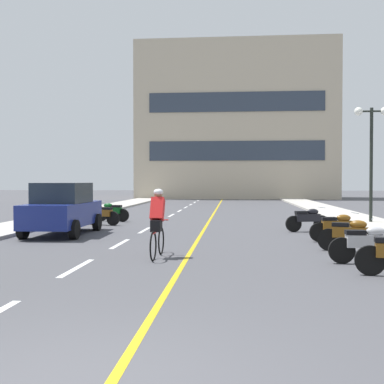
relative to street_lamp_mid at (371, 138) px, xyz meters
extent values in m
plane|color=#47474C|center=(-7.31, 3.73, -3.76)|extent=(140.00, 140.00, 0.00)
cube|color=#B7B2A8|center=(-14.51, 6.73, -3.70)|extent=(2.40, 72.00, 0.12)
cube|color=#B7B2A8|center=(-0.11, 6.73, -3.70)|extent=(2.40, 72.00, 0.12)
cube|color=silver|center=(-9.31, -11.27, -3.75)|extent=(0.14, 2.20, 0.01)
cube|color=silver|center=(-9.31, -7.27, -3.75)|extent=(0.14, 2.20, 0.01)
cube|color=silver|center=(-9.31, -3.27, -3.75)|extent=(0.14, 2.20, 0.01)
cube|color=silver|center=(-9.31, 0.73, -3.75)|extent=(0.14, 2.20, 0.01)
cube|color=silver|center=(-9.31, 4.73, -3.75)|extent=(0.14, 2.20, 0.01)
cube|color=silver|center=(-9.31, 8.73, -3.75)|extent=(0.14, 2.20, 0.01)
cube|color=silver|center=(-9.31, 12.73, -3.75)|extent=(0.14, 2.20, 0.01)
cube|color=silver|center=(-9.31, 16.73, -3.75)|extent=(0.14, 2.20, 0.01)
cube|color=silver|center=(-9.31, 20.73, -3.75)|extent=(0.14, 2.20, 0.01)
cube|color=silver|center=(-9.31, 24.73, -3.75)|extent=(0.14, 2.20, 0.01)
cube|color=silver|center=(-9.31, 28.73, -3.75)|extent=(0.14, 2.20, 0.01)
cube|color=gold|center=(-7.06, 6.73, -3.75)|extent=(0.12, 66.00, 0.01)
cube|color=#BCAD93|center=(-5.70, 32.01, 4.47)|extent=(21.05, 8.55, 16.46)
cube|color=#2D3847|center=(-5.70, 27.68, 1.18)|extent=(17.68, 0.10, 1.98)
cube|color=#2D3847|center=(-5.70, 27.68, 6.12)|extent=(17.68, 0.10, 1.98)
cylinder|color=black|center=(0.00, 0.00, -1.18)|extent=(0.14, 0.14, 4.92)
cylinder|color=black|center=(0.00, 0.00, 1.13)|extent=(1.10, 0.08, 0.08)
sphere|color=white|center=(-0.55, 0.00, 1.13)|extent=(0.36, 0.36, 0.36)
cylinder|color=black|center=(-12.79, -3.55, -3.44)|extent=(0.23, 0.64, 0.64)
cylinder|color=black|center=(-11.09, -3.52, -3.44)|extent=(0.23, 0.64, 0.64)
cylinder|color=black|center=(-12.73, -6.35, -3.44)|extent=(0.23, 0.64, 0.64)
cylinder|color=black|center=(-11.03, -6.32, -3.44)|extent=(0.23, 0.64, 0.64)
cube|color=navy|center=(-11.91, -4.93, -3.04)|extent=(1.78, 4.23, 0.80)
cube|color=#1E2833|center=(-11.91, -4.93, -2.29)|extent=(1.60, 2.23, 0.70)
cylinder|color=black|center=(-3.21, -11.59, -3.46)|extent=(0.61, 0.19, 0.60)
cylinder|color=black|center=(-3.46, -10.23, -3.46)|extent=(0.60, 0.10, 0.60)
cube|color=#B2B2B7|center=(-2.91, -10.23, -3.24)|extent=(0.90, 0.29, 0.28)
ellipsoid|color=#B2B2B7|center=(-2.71, -10.23, -3.02)|extent=(0.44, 0.24, 0.22)
cube|color=black|center=(-3.16, -10.23, -3.04)|extent=(0.44, 0.24, 0.10)
cylinder|color=black|center=(-2.31, -8.51, -3.46)|extent=(0.60, 0.28, 0.60)
cylinder|color=black|center=(-3.35, -8.17, -3.46)|extent=(0.60, 0.28, 0.60)
cube|color=brown|center=(-2.83, -8.34, -3.24)|extent=(0.94, 0.54, 0.28)
ellipsoid|color=brown|center=(-2.64, -8.40, -3.02)|extent=(0.49, 0.36, 0.22)
cube|color=black|center=(-3.07, -8.26, -3.04)|extent=(0.49, 0.36, 0.10)
cylinder|color=silver|center=(-2.31, -8.51, -2.86)|extent=(0.21, 0.58, 0.03)
cylinder|color=black|center=(-2.19, -6.20, -3.46)|extent=(0.61, 0.15, 0.60)
cylinder|color=black|center=(-3.28, -6.29, -3.46)|extent=(0.61, 0.15, 0.60)
cube|color=brown|center=(-2.74, -6.25, -3.24)|extent=(0.92, 0.36, 0.28)
ellipsoid|color=brown|center=(-2.54, -6.23, -3.02)|extent=(0.46, 0.28, 0.22)
cube|color=black|center=(-2.98, -6.27, -3.04)|extent=(0.46, 0.28, 0.10)
cylinder|color=silver|center=(-2.19, -6.20, -2.86)|extent=(0.08, 0.60, 0.03)
cylinder|color=black|center=(-2.65, -3.11, -3.46)|extent=(0.61, 0.25, 0.60)
cylinder|color=black|center=(-3.71, -3.39, -3.46)|extent=(0.61, 0.25, 0.60)
cube|color=black|center=(-3.18, -3.25, -3.24)|extent=(0.94, 0.50, 0.28)
ellipsoid|color=black|center=(-2.98, -3.20, -3.02)|extent=(0.49, 0.34, 0.22)
cube|color=black|center=(-3.42, -3.32, -3.04)|extent=(0.49, 0.34, 0.10)
cylinder|color=silver|center=(-2.65, -3.11, -2.86)|extent=(0.18, 0.59, 0.03)
cylinder|color=black|center=(-12.03, -1.11, -3.46)|extent=(0.60, 0.30, 0.60)
cylinder|color=black|center=(-10.99, -1.48, -3.46)|extent=(0.60, 0.30, 0.60)
cube|color=brown|center=(-11.51, -1.30, -3.24)|extent=(0.94, 0.57, 0.28)
ellipsoid|color=brown|center=(-11.70, -1.23, -3.02)|extent=(0.50, 0.37, 0.22)
cube|color=black|center=(-11.27, -1.38, -3.04)|extent=(0.50, 0.37, 0.10)
cylinder|color=silver|center=(-12.03, -1.11, -2.86)|extent=(0.23, 0.58, 0.03)
cylinder|color=black|center=(-12.08, 0.66, -3.46)|extent=(0.61, 0.23, 0.60)
cylinder|color=black|center=(-11.01, 0.42, -3.46)|extent=(0.61, 0.23, 0.60)
cube|color=#0C4C19|center=(-11.55, 0.54, -3.24)|extent=(0.94, 0.47, 0.28)
ellipsoid|color=#0C4C19|center=(-11.74, 0.58, -3.02)|extent=(0.48, 0.33, 0.22)
cube|color=black|center=(-11.30, 0.48, -3.04)|extent=(0.48, 0.33, 0.10)
cylinder|color=silver|center=(-12.08, 0.66, -2.86)|extent=(0.16, 0.59, 0.03)
torus|color=black|center=(-7.79, -9.12, -3.42)|extent=(0.06, 0.72, 0.72)
torus|color=black|center=(-7.82, -10.17, -3.42)|extent=(0.06, 0.72, 0.72)
cylinder|color=red|center=(-7.80, -9.67, -3.12)|extent=(0.07, 0.95, 0.04)
cube|color=black|center=(-7.81, -9.82, -2.90)|extent=(0.11, 0.20, 0.06)
cylinder|color=red|center=(-7.79, -9.22, -2.87)|extent=(0.42, 0.04, 0.03)
cube|color=black|center=(-7.81, -9.77, -2.97)|extent=(0.25, 0.37, 0.28)
cube|color=red|center=(-7.80, -9.62, -2.57)|extent=(0.33, 0.46, 0.61)
sphere|color=#8C6647|center=(-7.80, -9.49, -2.22)|extent=(0.20, 0.20, 0.20)
ellipsoid|color=white|center=(-7.80, -9.49, -2.15)|extent=(0.24, 0.26, 0.16)
camera|label=1|loc=(-5.93, -21.45, -1.87)|focal=45.23mm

